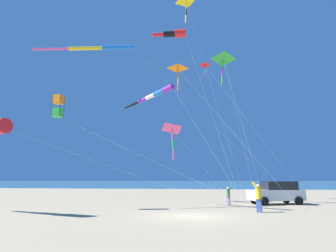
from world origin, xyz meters
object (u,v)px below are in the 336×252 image
object	(u,v)px
kite_delta_black_fish_shape	(223,60)
person_child_green_jacket	(228,194)
parked_car	(276,192)
kite_windsock_blue_topmost	(101,48)
person_adult_flyer	(258,195)
kite_windsock_rainbow_low_near	(153,95)
cooler_box	(267,199)
kite_box_red_high_left	(58,106)
kite_box_checkered_midright	(224,60)
kite_delta_teal_far_right	(205,66)
kite_windsock_white_trailing	(174,34)
kite_delta_purple_drifting	(172,129)
kite_delta_magenta_far_left	(178,69)
kite_delta_green_low_center	(186,1)

from	to	relation	value
kite_delta_black_fish_shape	person_child_green_jacket	bearing A→B (deg)	-2.46
parked_car	kite_windsock_blue_topmost	distance (m)	18.47
person_child_green_jacket	person_adult_flyer	bearing A→B (deg)	-161.53
parked_car	kite_windsock_rainbow_low_near	world-z (taller)	kite_windsock_rainbow_low_near
parked_car	kite_windsock_blue_topmost	xyz separation A→B (m)	(-5.51, 13.58, 11.24)
cooler_box	kite_box_red_high_left	xyz separation A→B (m)	(-10.01, 15.38, 6.86)
kite_box_checkered_midright	kite_delta_teal_far_right	xyz separation A→B (m)	(-6.32, 2.40, -3.34)
person_adult_flyer	kite_delta_teal_far_right	distance (m)	17.44
kite_delta_teal_far_right	kite_windsock_blue_topmost	bearing A→B (deg)	141.57
cooler_box	kite_windsock_rainbow_low_near	xyz separation A→B (m)	(-8.20, 8.93, 7.90)
kite_windsock_white_trailing	kite_delta_purple_drifting	bearing A→B (deg)	13.02
kite_box_checkered_midright	kite_delta_purple_drifting	distance (m)	16.06
cooler_box	kite_delta_black_fish_shape	bearing A→B (deg)	161.82
kite_windsock_rainbow_low_near	kite_delta_black_fish_shape	bearing A→B (deg)	-127.96
kite_windsock_rainbow_low_near	kite_windsock_blue_topmost	world-z (taller)	kite_windsock_blue_topmost
kite_delta_magenta_far_left	kite_delta_black_fish_shape	xyz separation A→B (m)	(-6.20, -3.44, -2.19)
person_child_green_jacket	kite_delta_magenta_far_left	size ratio (longest dim) A/B	0.14
kite_windsock_white_trailing	kite_delta_purple_drifting	size ratio (longest dim) A/B	2.18
kite_windsock_blue_topmost	kite_delta_black_fish_shape	world-z (taller)	kite_windsock_blue_topmost
person_child_green_jacket	kite_windsock_blue_topmost	bearing A→B (deg)	112.64
kite_windsock_rainbow_low_near	kite_box_checkered_midright	distance (m)	19.87
kite_delta_black_fish_shape	person_adult_flyer	bearing A→B (deg)	-32.58
kite_delta_magenta_far_left	kite_box_red_high_left	world-z (taller)	kite_delta_magenta_far_left
cooler_box	person_adult_flyer	world-z (taller)	person_adult_flyer
kite_delta_green_low_center	kite_delta_black_fish_shape	bearing A→B (deg)	-164.75
kite_delta_green_low_center	kite_delta_teal_far_right	distance (m)	7.13
kite_windsock_white_trailing	kite_delta_purple_drifting	xyz separation A→B (m)	(1.96, 0.45, -8.50)
parked_car	cooler_box	size ratio (longest dim) A/B	7.46
person_adult_flyer	kite_delta_purple_drifting	size ratio (longest dim) A/B	0.26
parked_car	kite_box_red_high_left	size ratio (longest dim) A/B	0.33
kite_windsock_rainbow_low_near	cooler_box	bearing A→B (deg)	-47.45
kite_box_red_high_left	cooler_box	bearing A→B (deg)	-56.93
kite_delta_green_low_center	kite_windsock_blue_topmost	bearing A→B (deg)	141.02
kite_delta_teal_far_right	kite_windsock_rainbow_low_near	bearing A→B (deg)	160.22
parked_car	kite_box_checkered_midright	xyz separation A→B (m)	(10.78, 3.28, 16.67)
kite_delta_magenta_far_left	person_child_green_jacket	bearing A→B (deg)	-64.99
kite_box_checkered_midright	kite_delta_purple_drifting	bearing A→B (deg)	152.03
kite_delta_magenta_far_left	cooler_box	bearing A→B (deg)	-51.57
cooler_box	kite_delta_magenta_far_left	distance (m)	14.34
parked_car	person_child_green_jacket	distance (m)	4.25
kite_delta_teal_far_right	kite_box_red_high_left	xyz separation A→B (m)	(-11.87, 10.06, -7.21)
kite_delta_purple_drifting	person_child_green_jacket	bearing A→B (deg)	-112.24
person_child_green_jacket	kite_delta_teal_far_right	xyz separation A→B (m)	(5.96, 1.70, 13.44)
person_adult_flyer	kite_delta_teal_far_right	xyz separation A→B (m)	(10.84, 3.33, 13.25)
parked_car	cooler_box	xyz separation A→B (m)	(2.61, 0.35, -0.74)
person_child_green_jacket	kite_delta_teal_far_right	size ratio (longest dim) A/B	0.11
kite_delta_magenta_far_left	kite_delta_purple_drifting	world-z (taller)	kite_delta_magenta_far_left
cooler_box	kite_delta_purple_drifting	bearing A→B (deg)	104.36
cooler_box	kite_delta_teal_far_right	bearing A→B (deg)	70.79
person_child_green_jacket	kite_windsock_white_trailing	distance (m)	14.92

